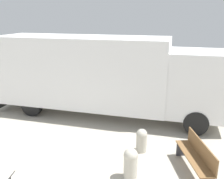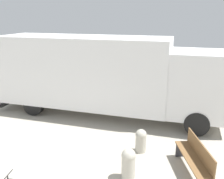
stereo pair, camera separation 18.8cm
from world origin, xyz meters
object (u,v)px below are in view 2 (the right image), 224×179
at_px(delivery_truck, 105,73).
at_px(park_bench, 195,157).
at_px(bollard_far_bench, 141,140).
at_px(bollard_near_bench, 128,163).

xyz_separation_m(delivery_truck, park_bench, (3.46, -3.46, -1.27)).
distance_m(delivery_truck, park_bench, 5.06).
bearing_deg(bollard_far_bench, delivery_truck, 125.41).
distance_m(delivery_truck, bollard_far_bench, 3.59).
bearing_deg(park_bench, delivery_truck, 27.84).
relative_size(delivery_truck, park_bench, 5.11).
height_order(park_bench, bollard_near_bench, park_bench).
bearing_deg(delivery_truck, bollard_near_bench, -64.27).
bearing_deg(park_bench, bollard_near_bench, 93.79).
xyz_separation_m(park_bench, bollard_far_bench, (-1.55, 0.76, -0.11)).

